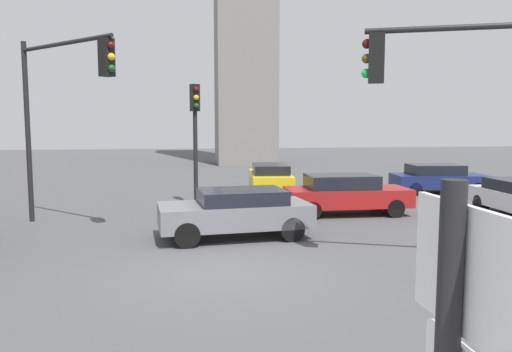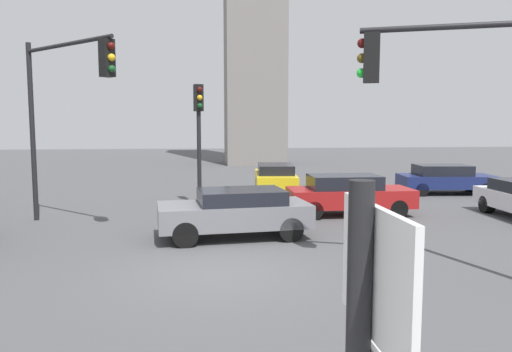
# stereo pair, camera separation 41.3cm
# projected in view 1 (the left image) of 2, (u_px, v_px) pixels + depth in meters

# --- Properties ---
(ground_plane) EXTENTS (106.94, 106.94, 0.00)m
(ground_plane) POSITION_uv_depth(u_px,v_px,m) (225.00, 271.00, 10.48)
(ground_plane) COLOR #4C4C4F
(traffic_light_0) EXTENTS (3.26, 3.24, 5.73)m
(traffic_light_0) POSITION_uv_depth(u_px,v_px,m) (61.00, 91.00, 14.27)
(traffic_light_0) COLOR black
(traffic_light_0) RESTS_ON ground_plane
(traffic_light_2) EXTENTS (0.39, 0.49, 4.63)m
(traffic_light_2) POSITION_uv_depth(u_px,v_px,m) (195.00, 121.00, 18.28)
(traffic_light_2) COLOR black
(traffic_light_2) RESTS_ON ground_plane
(traffic_light_3) EXTENTS (3.30, 1.43, 5.24)m
(traffic_light_3) POSITION_uv_depth(u_px,v_px,m) (457.00, 93.00, 9.76)
(traffic_light_3) COLOR black
(traffic_light_3) RESTS_ON ground_plane
(car_4) EXTENTS (4.31, 2.26, 1.35)m
(car_4) POSITION_uv_depth(u_px,v_px,m) (236.00, 212.00, 13.52)
(car_4) COLOR slate
(car_4) RESTS_ON ground_plane
(car_5) EXTENTS (4.29, 2.29, 1.31)m
(car_5) POSITION_uv_depth(u_px,v_px,m) (438.00, 178.00, 22.37)
(car_5) COLOR navy
(car_5) RESTS_ON ground_plane
(car_6) EXTENTS (4.28, 1.82, 1.40)m
(car_6) POSITION_uv_depth(u_px,v_px,m) (345.00, 193.00, 17.02)
(car_6) COLOR maroon
(car_6) RESTS_ON ground_plane
(car_7) EXTENTS (2.09, 4.36, 1.40)m
(car_7) POSITION_uv_depth(u_px,v_px,m) (270.00, 178.00, 21.62)
(car_7) COLOR yellow
(car_7) RESTS_ON ground_plane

